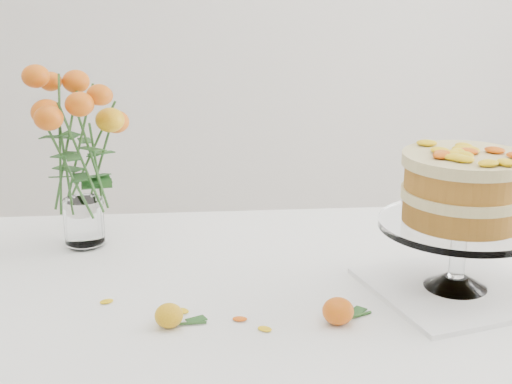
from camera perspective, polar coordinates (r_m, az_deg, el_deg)
table at (r=1.43m, az=-0.82°, el=-10.54°), size 1.43×0.93×0.76m
napkin at (r=1.42m, az=15.62°, el=-7.48°), size 0.37×0.37×0.01m
cake_stand at (r=1.35m, az=16.24°, el=-0.27°), size 0.30×0.30×0.27m
rose_vase at (r=1.56m, az=-14.10°, el=4.59°), size 0.30×0.30×0.44m
loose_rose_near at (r=1.24m, az=-6.96°, el=-9.79°), size 0.09×0.05×0.04m
loose_rose_far at (r=1.25m, az=6.60°, el=-9.45°), size 0.09×0.06×0.05m
stray_petal_a at (r=1.30m, az=-5.89°, el=-9.45°), size 0.03×0.02×0.00m
stray_petal_b at (r=1.26m, az=-1.30°, el=-10.14°), size 0.03×0.02×0.00m
stray_petal_c at (r=1.23m, az=0.71°, el=-10.91°), size 0.03×0.02×0.00m
stray_petal_d at (r=1.35m, az=-11.86°, el=-8.58°), size 0.03×0.02×0.00m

